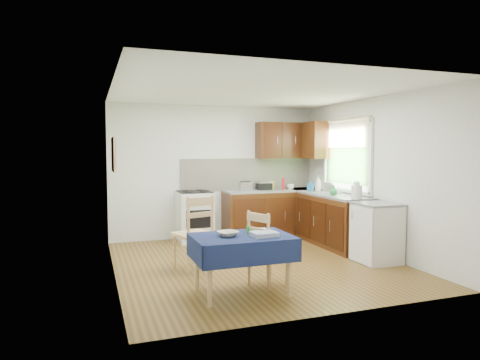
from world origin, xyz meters
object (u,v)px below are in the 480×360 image
object	(u,v)px
chair_far	(195,231)
kettle	(357,191)
toaster	(245,186)
chair_near	(266,246)
dish_rack	(328,192)
sandwich_press	(264,186)
dining_table	(242,245)

from	to	relation	value
chair_far	kettle	world-z (taller)	kettle
toaster	kettle	distance (m)	2.18
chair_near	dish_rack	size ratio (longest dim) A/B	2.20
kettle	chair_far	bearing A→B (deg)	179.90
chair_near	sandwich_press	size ratio (longest dim) A/B	3.46
sandwich_press	dish_rack	distance (m)	1.29
dining_table	sandwich_press	size ratio (longest dim) A/B	4.25
toaster	sandwich_press	bearing A→B (deg)	30.57
toaster	dish_rack	xyz separation A→B (m)	(1.24, -0.89, -0.06)
toaster	dish_rack	distance (m)	1.53
sandwich_press	kettle	distance (m)	2.07
chair_far	dish_rack	size ratio (longest dim) A/B	2.51
dining_table	toaster	size ratio (longest dim) A/B	4.78
chair_far	sandwich_press	size ratio (longest dim) A/B	3.95
kettle	toaster	bearing A→B (deg)	123.03
chair_far	dish_rack	distance (m)	2.83
sandwich_press	chair_near	bearing A→B (deg)	-112.99
sandwich_press	kettle	size ratio (longest dim) A/B	0.94
chair_near	kettle	distance (m)	2.19
kettle	dining_table	bearing A→B (deg)	-154.39
sandwich_press	kettle	bearing A→B (deg)	-69.09
dining_table	chair_near	bearing A→B (deg)	34.09
kettle	sandwich_press	bearing A→B (deg)	111.73
chair_far	sandwich_press	world-z (taller)	sandwich_press
toaster	chair_far	bearing A→B (deg)	-110.39
chair_far	dish_rack	xyz separation A→B (m)	(2.65, 0.94, 0.37)
chair_far	chair_near	size ratio (longest dim) A/B	1.14
chair_near	toaster	size ratio (longest dim) A/B	3.90
chair_far	kettle	distance (m)	2.63
chair_near	dish_rack	world-z (taller)	dish_rack
chair_far	toaster	world-z (taller)	toaster
chair_far	kettle	size ratio (longest dim) A/B	3.72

